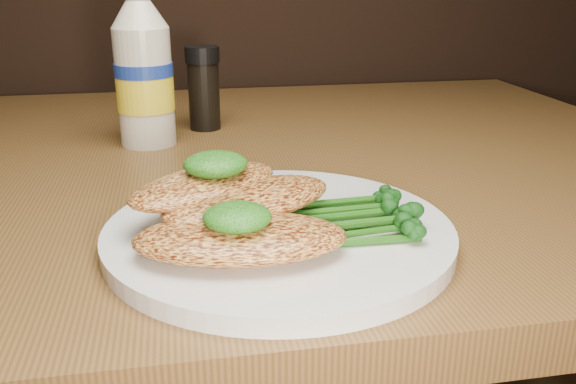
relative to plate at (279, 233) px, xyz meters
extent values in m
cylinder|color=silver|center=(0.00, 0.00, 0.00)|extent=(0.27, 0.27, 0.01)
ellipsoid|color=#DE9746|center=(-0.03, -0.05, 0.02)|extent=(0.16, 0.09, 0.02)
ellipsoid|color=#DE9746|center=(-0.02, 0.01, 0.03)|extent=(0.16, 0.13, 0.02)
ellipsoid|color=#DE9746|center=(-0.05, 0.03, 0.03)|extent=(0.15, 0.13, 0.02)
ellipsoid|color=#0B3608|center=(-0.04, -0.05, 0.04)|extent=(0.05, 0.05, 0.02)
ellipsoid|color=#0B3608|center=(-0.05, 0.03, 0.05)|extent=(0.05, 0.05, 0.02)
camera|label=1|loc=(-0.07, -0.43, 0.20)|focal=38.24mm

